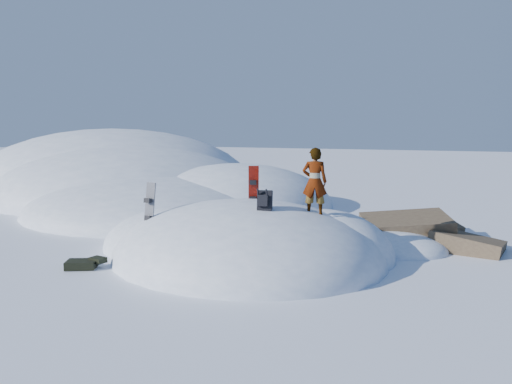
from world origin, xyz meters
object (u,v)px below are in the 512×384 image
(snowboard_red, at_px, (253,192))
(person, at_px, (315,182))
(snowboard_dark, at_px, (149,211))
(backpack, at_px, (264,200))

(snowboard_red, relative_size, person, 0.90)
(snowboard_dark, height_order, person, person)
(snowboard_red, relative_size, backpack, 2.61)
(person, bearing_deg, backpack, 24.59)
(backpack, height_order, person, person)
(person, bearing_deg, snowboard_dark, 0.19)
(snowboard_red, bearing_deg, snowboard_dark, -167.00)
(backpack, bearing_deg, person, 24.02)
(snowboard_dark, distance_m, person, 4.23)
(snowboard_red, distance_m, backpack, 1.66)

